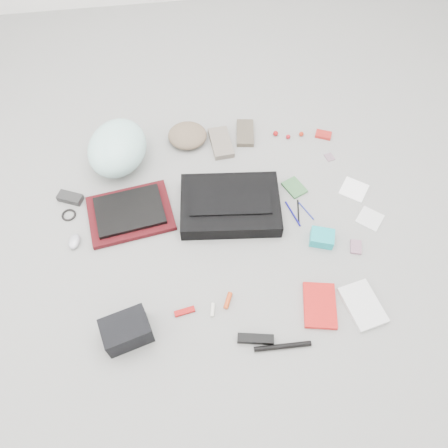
{
  "coord_description": "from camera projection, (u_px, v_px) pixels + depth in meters",
  "views": [
    {
      "loc": [
        -0.15,
        -1.11,
        1.83
      ],
      "look_at": [
        0.0,
        0.0,
        0.05
      ],
      "focal_mm": 35.0,
      "sensor_mm": 36.0,
      "label": 1
    }
  ],
  "objects": [
    {
      "name": "bag_flap",
      "position": [
        230.0,
        200.0,
        2.13
      ],
      "size": [
        0.41,
        0.22,
        0.01
      ],
      "primitive_type": "cube",
      "rotation": [
        0.0,
        0.0,
        -0.1
      ],
      "color": "black",
      "rests_on": "messenger_bag"
    },
    {
      "name": "cable_coil",
      "position": [
        69.0,
        215.0,
        2.18
      ],
      "size": [
        0.09,
        0.09,
        0.01
      ],
      "primitive_type": "torus",
      "rotation": [
        0.0,
        0.0,
        -0.21
      ],
      "color": "black",
      "rests_on": "ground_plane"
    },
    {
      "name": "laptop",
      "position": [
        130.0,
        211.0,
        2.16
      ],
      "size": [
        0.36,
        0.28,
        0.02
      ],
      "primitive_type": "cube",
      "rotation": [
        0.0,
        0.0,
        0.15
      ],
      "color": "black",
      "rests_on": "laptop_sleeve"
    },
    {
      "name": "mouse",
      "position": [
        74.0,
        241.0,
        2.09
      ],
      "size": [
        0.06,
        0.09,
        0.03
      ],
      "primitive_type": "ellipsoid",
      "rotation": [
        0.0,
        0.0,
        -0.16
      ],
      "color": "#A5A5B2",
      "rests_on": "ground_plane"
    },
    {
      "name": "book_red",
      "position": [
        320.0,
        305.0,
        1.92
      ],
      "size": [
        0.18,
        0.23,
        0.02
      ],
      "primitive_type": "cube",
      "rotation": [
        0.0,
        0.0,
        -0.2
      ],
      "color": "red",
      "rests_on": "ground_plane"
    },
    {
      "name": "mitten_right",
      "position": [
        245.0,
        133.0,
        2.47
      ],
      "size": [
        0.12,
        0.2,
        0.03
      ],
      "primitive_type": "cube",
      "rotation": [
        0.0,
        0.0,
        -0.15
      ],
      "color": "brown",
      "rests_on": "ground_plane"
    },
    {
      "name": "beanie",
      "position": [
        187.0,
        135.0,
        2.43
      ],
      "size": [
        0.25,
        0.25,
        0.08
      ],
      "primitive_type": "ellipsoid",
      "rotation": [
        0.0,
        0.0,
        -0.2
      ],
      "color": "brown",
      "rests_on": "ground_plane"
    },
    {
      "name": "multitool",
      "position": [
        185.0,
        311.0,
        1.91
      ],
      "size": [
        0.09,
        0.04,
        0.01
      ],
      "primitive_type": "cube",
      "rotation": [
        0.0,
        0.0,
        0.17
      ],
      "color": "#9A0A09",
      "rests_on": "ground_plane"
    },
    {
      "name": "lollipop_a",
      "position": [
        276.0,
        133.0,
        2.47
      ],
      "size": [
        0.04,
        0.04,
        0.03
      ],
      "primitive_type": "sphere",
      "rotation": [
        0.0,
        0.0,
        -0.31
      ],
      "color": "#9E0F10",
      "rests_on": "ground_plane"
    },
    {
      "name": "toiletry_tube_white",
      "position": [
        213.0,
        310.0,
        1.91
      ],
      "size": [
        0.03,
        0.06,
        0.02
      ],
      "primitive_type": "cylinder",
      "rotation": [
        1.57,
        0.0,
        -0.22
      ],
      "color": "silver",
      "rests_on": "ground_plane"
    },
    {
      "name": "camera_bag",
      "position": [
        127.0,
        331.0,
        1.81
      ],
      "size": [
        0.22,
        0.18,
        0.12
      ],
      "primitive_type": "cube",
      "rotation": [
        0.0,
        0.0,
        0.26
      ],
      "color": "black",
      "rests_on": "ground_plane"
    },
    {
      "name": "accordion_wallet",
      "position": [
        322.0,
        238.0,
        2.09
      ],
      "size": [
        0.13,
        0.12,
        0.06
      ],
      "primitive_type": "cube",
      "rotation": [
        0.0,
        0.0,
        -0.33
      ],
      "color": "#17ADB5",
      "rests_on": "ground_plane"
    },
    {
      "name": "u_lock",
      "position": [
        256.0,
        339.0,
        1.84
      ],
      "size": [
        0.16,
        0.07,
        0.03
      ],
      "primitive_type": "cube",
      "rotation": [
        0.0,
        0.0,
        -0.19
      ],
      "color": "black",
      "rests_on": "ground_plane"
    },
    {
      "name": "lollipop_b",
      "position": [
        288.0,
        137.0,
        2.46
      ],
      "size": [
        0.03,
        0.03,
        0.03
      ],
      "primitive_type": "sphere",
      "rotation": [
        0.0,
        0.0,
        -0.15
      ],
      "color": "#A91019",
      "rests_on": "ground_plane"
    },
    {
      "name": "card_deck",
      "position": [
        356.0,
        247.0,
        2.08
      ],
      "size": [
        0.07,
        0.09,
        0.01
      ],
      "primitive_type": "cube",
      "rotation": [
        0.0,
        0.0,
        -0.29
      ],
      "color": "gray",
      "rests_on": "ground_plane"
    },
    {
      "name": "pen_navy",
      "position": [
        306.0,
        211.0,
        2.2
      ],
      "size": [
        0.06,
        0.11,
        0.01
      ],
      "primitive_type": "cylinder",
      "rotation": [
        1.57,
        0.0,
        0.42
      ],
      "color": "navy",
      "rests_on": "ground_plane"
    },
    {
      "name": "lollipop_c",
      "position": [
        301.0,
        134.0,
        2.47
      ],
      "size": [
        0.03,
        0.03,
        0.03
      ],
      "primitive_type": "sphere",
      "rotation": [
        0.0,
        0.0,
        -0.07
      ],
      "color": "#AC2612",
      "rests_on": "ground_plane"
    },
    {
      "name": "laptop_sleeve",
      "position": [
        130.0,
        213.0,
        2.18
      ],
      "size": [
        0.45,
        0.36,
        0.03
      ],
      "primitive_type": "cube",
      "rotation": [
        0.0,
        0.0,
        0.15
      ],
      "color": "#420A0F",
      "rests_on": "ground_plane"
    },
    {
      "name": "bike_helmet",
      "position": [
        117.0,
        148.0,
        2.28
      ],
      "size": [
        0.4,
        0.45,
        0.22
      ],
      "primitive_type": "ellipsoid",
      "rotation": [
        0.0,
        0.0,
        -0.31
      ],
      "color": "#BBF8F0",
      "rests_on": "ground_plane"
    },
    {
      "name": "altoids_tin",
      "position": [
        323.0,
        135.0,
        2.47
      ],
      "size": [
        0.1,
        0.09,
        0.02
      ],
      "primitive_type": "cube",
      "rotation": [
        0.0,
        0.0,
        -0.42
      ],
      "color": "#B0201C",
      "rests_on": "ground_plane"
    },
    {
      "name": "messenger_bag",
      "position": [
        230.0,
        205.0,
        2.17
      ],
      "size": [
        0.52,
        0.4,
        0.08
      ],
      "primitive_type": "cube",
      "rotation": [
        0.0,
        0.0,
        -0.1
      ],
      "color": "black",
      "rests_on": "ground_plane"
    },
    {
      "name": "book_white",
      "position": [
        363.0,
        305.0,
        1.92
      ],
      "size": [
        0.18,
        0.24,
        0.02
      ],
      "primitive_type": "cube",
      "rotation": [
        0.0,
        0.0,
        0.21
      ],
      "color": "silver",
      "rests_on": "ground_plane"
    },
    {
      "name": "napkin_top",
      "position": [
        354.0,
        190.0,
        2.27
      ],
      "size": [
        0.18,
        0.18,
        0.01
      ],
      "primitive_type": "cube",
      "rotation": [
        0.0,
        0.0,
        0.93
      ],
      "color": "white",
      "rests_on": "ground_plane"
    },
    {
      "name": "pen_blue",
      "position": [
        293.0,
        214.0,
        2.19
      ],
      "size": [
        0.05,
        0.16,
        0.01
      ],
      "primitive_type": "cylinder",
      "rotation": [
        1.57,
        0.0,
        0.26
      ],
      "color": "#0D0A72",
      "rests_on": "ground_plane"
    },
    {
      "name": "bike_pump",
      "position": [
        283.0,
        346.0,
        1.82
      ],
      "size": [
        0.24,
        0.03,
        0.02
      ],
      "primitive_type": "cylinder",
      "rotation": [
        0.0,
        1.57,
        -0.03
      ],
      "color": "black",
      "rests_on": "ground_plane"
    },
    {
      "name": "ground_plane",
      "position": [
        224.0,
        229.0,
        2.15
      ],
      "size": [
        4.0,
        4.0,
        0.0
      ],
      "primitive_type": "plane",
      "color": "gray"
    },
    {
      "name": "napkin_bottom",
      "position": [
        370.0,
        219.0,
        2.17
      ],
      "size": [
        0.16,
        0.16,
        0.01
      ],
      "primitive_type": "cube",
      "rotation": [
        0.0,
        0.0,
        0.85
      ],
      "color": "silver",
      "rests_on": "ground_plane"
    },
    {
      "name": "toiletry_tube_orange",
      "position": [
        228.0,
        301.0,
        1.93
      ],
      "size": [
        0.05,
        0.08,
        0.02
      ],
      "primitive_type": "cylinder",
      "rotation": [
        1.57,
        0.0,
        -0.42
      ],
      "color": "#C13F16",
      "rests_on": "ground_plane"
    },
    {
      "name": "notepad",
      "position": [
        294.0,
        187.0,
        2.27
      ],
      "size": [
        0.13,
        0.14,
        0.01
      ],
      "primitive_type": "cube",
      "rotation": [
        0.0,
        0.0,
        0.43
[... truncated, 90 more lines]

